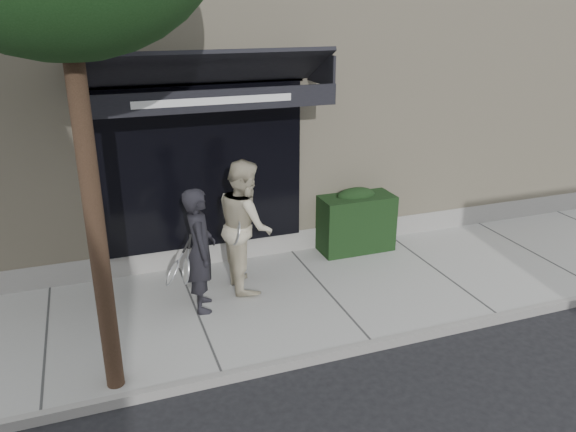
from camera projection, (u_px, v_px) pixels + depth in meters
name	position (u px, v px, depth m)	size (l,w,h in m)	color
ground	(325.00, 296.00, 8.69)	(80.00, 80.00, 0.00)	black
sidewalk	(325.00, 292.00, 8.67)	(20.00, 3.00, 0.12)	#9F9E99
curb	(373.00, 345.00, 7.30)	(20.00, 0.10, 0.14)	gray
building_facade	(236.00, 78.00, 12.08)	(14.30, 8.04, 5.64)	beige
hedge	(355.00, 220.00, 9.91)	(1.30, 0.70, 1.14)	black
pedestrian_front	(200.00, 250.00, 7.81)	(0.81, 0.86, 1.81)	black
pedestrian_back	(245.00, 225.00, 8.43)	(0.80, 1.01, 2.01)	beige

